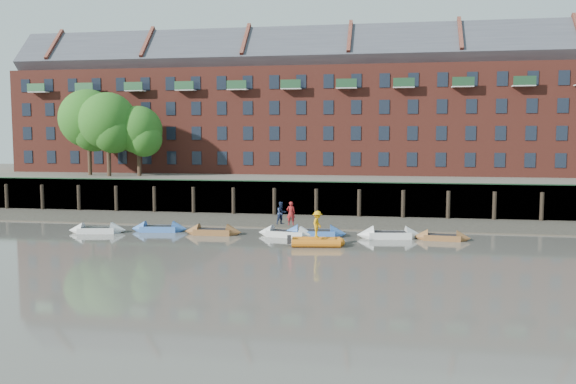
% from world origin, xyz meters
% --- Properties ---
extents(ground, '(220.00, 220.00, 0.00)m').
position_xyz_m(ground, '(0.00, 0.00, 0.00)').
color(ground, '#5E5A52').
rests_on(ground, ground).
extents(foreshore, '(110.00, 8.00, 0.50)m').
position_xyz_m(foreshore, '(0.00, 18.00, 0.00)').
color(foreshore, '#3D382F').
rests_on(foreshore, ground).
extents(mud_band, '(110.00, 1.60, 0.10)m').
position_xyz_m(mud_band, '(0.00, 14.60, 0.00)').
color(mud_band, '#4C4336').
rests_on(mud_band, ground).
extents(river_wall, '(110.00, 1.23, 3.30)m').
position_xyz_m(river_wall, '(-0.00, 22.38, 1.59)').
color(river_wall, '#2D2A26').
rests_on(river_wall, ground).
extents(bank_terrace, '(110.00, 28.00, 3.20)m').
position_xyz_m(bank_terrace, '(0.00, 36.00, 1.60)').
color(bank_terrace, '#5E594D').
rests_on(bank_terrace, ground).
extents(apartment_terrace, '(80.60, 15.56, 20.98)m').
position_xyz_m(apartment_terrace, '(-0.00, 36.99, 12.82)').
color(apartment_terrace, brown).
rests_on(apartment_terrace, bank_terrace).
extents(tree_cluster, '(11.76, 7.74, 9.40)m').
position_xyz_m(tree_cluster, '(-25.62, 27.35, 9.00)').
color(tree_cluster, '#3A281C').
rests_on(tree_cluster, bank_terrace).
extents(rowboat_0, '(4.58, 2.14, 1.28)m').
position_xyz_m(rowboat_0, '(-17.66, 9.34, 0.23)').
color(rowboat_0, silver).
rests_on(rowboat_0, ground).
extents(rowboat_1, '(4.56, 1.83, 1.29)m').
position_xyz_m(rowboat_1, '(-13.15, 10.82, 0.23)').
color(rowboat_1, '#3A6BBA').
rests_on(rowboat_1, ground).
extents(rowboat_2, '(4.49, 1.41, 1.29)m').
position_xyz_m(rowboat_2, '(-8.49, 10.07, 0.23)').
color(rowboat_2, brown).
rests_on(rowboat_2, ground).
extents(rowboat_3, '(4.62, 1.95, 1.30)m').
position_xyz_m(rowboat_3, '(-2.80, 10.17, 0.23)').
color(rowboat_3, silver).
rests_on(rowboat_3, ground).
extents(rowboat_4, '(5.02, 1.97, 1.42)m').
position_xyz_m(rowboat_4, '(-0.75, 10.45, 0.25)').
color(rowboat_4, '#3A6BBA').
rests_on(rowboat_4, ground).
extents(rowboat_5, '(4.97, 2.05, 1.40)m').
position_xyz_m(rowboat_5, '(4.86, 10.78, 0.25)').
color(rowboat_5, silver).
rests_on(rowboat_5, ground).
extents(rowboat_6, '(4.14, 1.47, 1.18)m').
position_xyz_m(rowboat_6, '(8.64, 10.55, 0.21)').
color(rowboat_6, brown).
rests_on(rowboat_6, ground).
extents(rib_tender, '(3.75, 2.14, 0.64)m').
position_xyz_m(rib_tender, '(0.05, 6.71, 0.28)').
color(rib_tender, '#CA6712').
rests_on(rib_tender, ground).
extents(person_rower_a, '(0.72, 0.54, 1.79)m').
position_xyz_m(person_rower_a, '(-2.46, 10.18, 1.77)').
color(person_rower_a, maroon).
rests_on(person_rower_a, rowboat_3).
extents(person_rower_b, '(1.06, 1.05, 1.73)m').
position_xyz_m(person_rower_b, '(-3.23, 10.46, 1.74)').
color(person_rower_b, '#19233F').
rests_on(person_rower_b, rowboat_3).
extents(person_rib_crew, '(0.86, 1.29, 1.85)m').
position_xyz_m(person_rib_crew, '(-0.01, 6.68, 1.52)').
color(person_rib_crew, orange).
rests_on(person_rib_crew, rib_tender).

